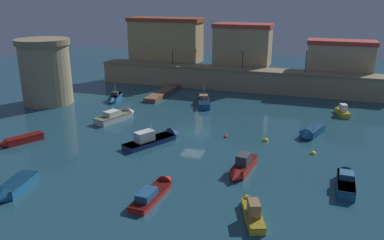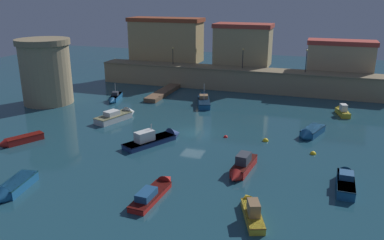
{
  "view_description": "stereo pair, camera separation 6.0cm",
  "coord_description": "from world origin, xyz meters",
  "px_view_note": "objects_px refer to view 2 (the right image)",
  "views": [
    {
      "loc": [
        13.46,
        -40.64,
        15.55
      ],
      "look_at": [
        0.0,
        -0.3,
        1.74
      ],
      "focal_mm": 36.71,
      "sensor_mm": 36.0,
      "label": 1
    },
    {
      "loc": [
        13.52,
        -40.62,
        15.55
      ],
      "look_at": [
        0.0,
        -0.3,
        1.74
      ],
      "focal_mm": 36.71,
      "sensor_mm": 36.0,
      "label": 2
    }
  ],
  "objects_px": {
    "moored_boat_9": "(12,188)",
    "moored_boat_5": "(310,133)",
    "mooring_buoy_2": "(226,137)",
    "moored_boat_12": "(242,167)",
    "mooring_buoy_0": "(265,141)",
    "moored_boat_6": "(157,138)",
    "moored_boat_7": "(19,140)",
    "moored_boat_3": "(342,111)",
    "moored_boat_2": "(251,210)",
    "moored_boat_8": "(119,115)",
    "fortress_tower": "(46,71)",
    "moored_boat_0": "(204,100)",
    "quay_lamp_2": "(307,57)",
    "moored_boat_11": "(115,98)",
    "moored_boat_1": "(156,190)",
    "moored_boat_4": "(345,180)",
    "quay_lamp_0": "(173,53)",
    "mooring_buoy_1": "(313,154)",
    "quay_lamp_1": "(243,55)"
  },
  "relations": [
    {
      "from": "moored_boat_9",
      "to": "moored_boat_5",
      "type": "bearing_deg",
      "value": 124.91
    },
    {
      "from": "moored_boat_9",
      "to": "mooring_buoy_2",
      "type": "xyz_separation_m",
      "value": [
        13.34,
        18.17,
        -0.43
      ]
    },
    {
      "from": "moored_boat_9",
      "to": "mooring_buoy_2",
      "type": "height_order",
      "value": "moored_boat_9"
    },
    {
      "from": "moored_boat_12",
      "to": "mooring_buoy_0",
      "type": "relative_size",
      "value": 8.49
    },
    {
      "from": "moored_boat_6",
      "to": "moored_boat_9",
      "type": "relative_size",
      "value": 1.43
    },
    {
      "from": "mooring_buoy_2",
      "to": "moored_boat_7",
      "type": "bearing_deg",
      "value": -156.55
    },
    {
      "from": "moored_boat_3",
      "to": "mooring_buoy_0",
      "type": "bearing_deg",
      "value": 133.32
    },
    {
      "from": "moored_boat_2",
      "to": "moored_boat_6",
      "type": "relative_size",
      "value": 0.72
    },
    {
      "from": "mooring_buoy_0",
      "to": "mooring_buoy_2",
      "type": "distance_m",
      "value": 4.45
    },
    {
      "from": "moored_boat_8",
      "to": "moored_boat_6",
      "type": "bearing_deg",
      "value": -109.19
    },
    {
      "from": "fortress_tower",
      "to": "moored_boat_0",
      "type": "relative_size",
      "value": 1.25
    },
    {
      "from": "quay_lamp_2",
      "to": "moored_boat_11",
      "type": "relative_size",
      "value": 0.68
    },
    {
      "from": "moored_boat_1",
      "to": "mooring_buoy_2",
      "type": "xyz_separation_m",
      "value": [
        2.23,
        14.59,
        -0.34
      ]
    },
    {
      "from": "fortress_tower",
      "to": "moored_boat_12",
      "type": "bearing_deg",
      "value": -24.28
    },
    {
      "from": "moored_boat_5",
      "to": "moored_boat_8",
      "type": "bearing_deg",
      "value": -67.43
    },
    {
      "from": "moored_boat_4",
      "to": "moored_boat_7",
      "type": "xyz_separation_m",
      "value": [
        -33.14,
        -0.97,
        -0.11
      ]
    },
    {
      "from": "quay_lamp_2",
      "to": "moored_boat_8",
      "type": "xyz_separation_m",
      "value": [
        -21.79,
        -21.07,
        -5.51
      ]
    },
    {
      "from": "quay_lamp_0",
      "to": "moored_boat_0",
      "type": "bearing_deg",
      "value": -49.16
    },
    {
      "from": "moored_boat_5",
      "to": "mooring_buoy_1",
      "type": "xyz_separation_m",
      "value": [
        0.54,
        -5.33,
        -0.43
      ]
    },
    {
      "from": "moored_boat_5",
      "to": "moored_boat_0",
      "type": "bearing_deg",
      "value": -102.41
    },
    {
      "from": "moored_boat_12",
      "to": "moored_boat_9",
      "type": "bearing_deg",
      "value": -53.57
    },
    {
      "from": "quay_lamp_0",
      "to": "moored_boat_8",
      "type": "xyz_separation_m",
      "value": [
        0.62,
        -21.07,
        -5.15
      ]
    },
    {
      "from": "moored_boat_6",
      "to": "moored_boat_9",
      "type": "distance_m",
      "value": 15.75
    },
    {
      "from": "quay_lamp_0",
      "to": "moored_boat_12",
      "type": "height_order",
      "value": "quay_lamp_0"
    },
    {
      "from": "moored_boat_3",
      "to": "moored_boat_5",
      "type": "height_order",
      "value": "moored_boat_3"
    },
    {
      "from": "moored_boat_2",
      "to": "moored_boat_12",
      "type": "xyz_separation_m",
      "value": [
        -2.1,
        6.82,
        0.14
      ]
    },
    {
      "from": "moored_boat_1",
      "to": "moored_boat_9",
      "type": "xyz_separation_m",
      "value": [
        -11.11,
        -3.57,
        0.09
      ]
    },
    {
      "from": "quay_lamp_1",
      "to": "moored_boat_3",
      "type": "bearing_deg",
      "value": -31.59
    },
    {
      "from": "fortress_tower",
      "to": "moored_boat_2",
      "type": "xyz_separation_m",
      "value": [
        34.07,
        -21.23,
        -4.29
      ]
    },
    {
      "from": "fortress_tower",
      "to": "mooring_buoy_1",
      "type": "bearing_deg",
      "value": -11.72
    },
    {
      "from": "fortress_tower",
      "to": "moored_boat_7",
      "type": "height_order",
      "value": "fortress_tower"
    },
    {
      "from": "moored_boat_0",
      "to": "moored_boat_11",
      "type": "bearing_deg",
      "value": 83.77
    },
    {
      "from": "moored_boat_0",
      "to": "moored_boat_8",
      "type": "relative_size",
      "value": 1.14
    },
    {
      "from": "moored_boat_1",
      "to": "moored_boat_2",
      "type": "xyz_separation_m",
      "value": [
        7.91,
        -0.68,
        0.11
      ]
    },
    {
      "from": "moored_boat_7",
      "to": "mooring_buoy_2",
      "type": "xyz_separation_m",
      "value": [
        20.76,
        9.01,
        -0.39
      ]
    },
    {
      "from": "moored_boat_4",
      "to": "moored_boat_11",
      "type": "distance_m",
      "value": 36.91
    },
    {
      "from": "fortress_tower",
      "to": "moored_boat_11",
      "type": "distance_m",
      "value": 10.52
    },
    {
      "from": "moored_boat_9",
      "to": "moored_boat_12",
      "type": "height_order",
      "value": "moored_boat_12"
    },
    {
      "from": "moored_boat_1",
      "to": "mooring_buoy_2",
      "type": "height_order",
      "value": "moored_boat_1"
    },
    {
      "from": "quay_lamp_1",
      "to": "moored_boat_0",
      "type": "xyz_separation_m",
      "value": [
        -3.63,
        -10.07,
        -5.35
      ]
    },
    {
      "from": "moored_boat_5",
      "to": "moored_boat_1",
      "type": "bearing_deg",
      "value": -12.48
    },
    {
      "from": "mooring_buoy_2",
      "to": "moored_boat_11",
      "type": "bearing_deg",
      "value": 152.83
    },
    {
      "from": "fortress_tower",
      "to": "mooring_buoy_2",
      "type": "relative_size",
      "value": 19.57
    },
    {
      "from": "moored_boat_0",
      "to": "moored_boat_8",
      "type": "xyz_separation_m",
      "value": [
        -8.08,
        -11.01,
        0.02
      ]
    },
    {
      "from": "moored_boat_3",
      "to": "moored_boat_12",
      "type": "distance_m",
      "value": 23.86
    },
    {
      "from": "moored_boat_6",
      "to": "mooring_buoy_0",
      "type": "distance_m",
      "value": 11.98
    },
    {
      "from": "moored_boat_4",
      "to": "mooring_buoy_0",
      "type": "height_order",
      "value": "moored_boat_4"
    },
    {
      "from": "moored_boat_8",
      "to": "moored_boat_9",
      "type": "height_order",
      "value": "moored_boat_8"
    },
    {
      "from": "moored_boat_0",
      "to": "mooring_buoy_2",
      "type": "distance_m",
      "value": 14.74
    },
    {
      "from": "moored_boat_1",
      "to": "moored_boat_8",
      "type": "xyz_separation_m",
      "value": [
        -12.47,
        16.75,
        0.15
      ]
    }
  ]
}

